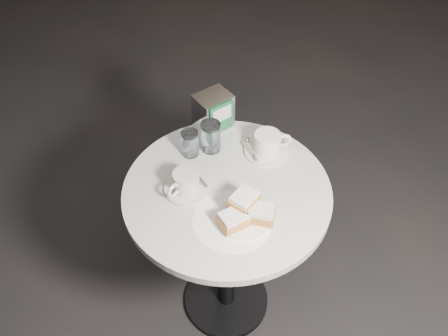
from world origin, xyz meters
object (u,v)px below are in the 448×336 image
coffee_cup_right (267,145)px  water_glass_left (190,144)px  coffee_cup_left (186,183)px  beignet_plate (246,213)px  cafe_table (227,226)px  water_glass_right (211,137)px  napkin_dispenser (213,112)px

coffee_cup_right → water_glass_left: size_ratio=2.09×
coffee_cup_left → coffee_cup_right: (0.33, 0.02, 0.00)m
coffee_cup_left → beignet_plate: bearing=-80.0°
cafe_table → coffee_cup_right: coffee_cup_right is taller
water_glass_right → coffee_cup_left: bearing=-141.5°
beignet_plate → napkin_dispenser: (0.13, 0.43, 0.04)m
beignet_plate → water_glass_left: 0.35m
beignet_plate → coffee_cup_left: 0.23m
napkin_dispenser → coffee_cup_right: bearing=-71.0°
cafe_table → coffee_cup_right: (0.21, 0.08, 0.23)m
water_glass_right → napkin_dispenser: bearing=56.0°
water_glass_right → napkin_dispenser: (0.06, 0.10, 0.02)m
water_glass_right → water_glass_left: bearing=169.5°
cafe_table → beignet_plate: beignet_plate is taller
coffee_cup_left → napkin_dispenser: (0.23, 0.23, 0.04)m
cafe_table → water_glass_right: water_glass_right is taller
coffee_cup_left → water_glass_left: size_ratio=1.90×
cafe_table → water_glass_left: size_ratio=7.57×
beignet_plate → coffee_cup_right: (0.23, 0.22, 0.00)m
cafe_table → napkin_dispenser: bearing=68.7°
napkin_dispenser → coffee_cup_left: bearing=-141.4°
beignet_plate → cafe_table: bearing=84.5°
coffee_cup_right → napkin_dispenser: bearing=135.9°
napkin_dispenser → water_glass_right: bearing=-130.0°
coffee_cup_left → coffee_cup_right: size_ratio=0.91×
coffee_cup_right → napkin_dispenser: 0.24m
napkin_dispenser → water_glass_left: bearing=-155.7°
coffee_cup_left → napkin_dispenser: bearing=27.3°
cafe_table → coffee_cup_left: 0.27m
cafe_table → coffee_cup_left: bearing=150.8°
cafe_table → water_glass_right: size_ratio=6.49×
coffee_cup_left → coffee_cup_right: 0.33m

